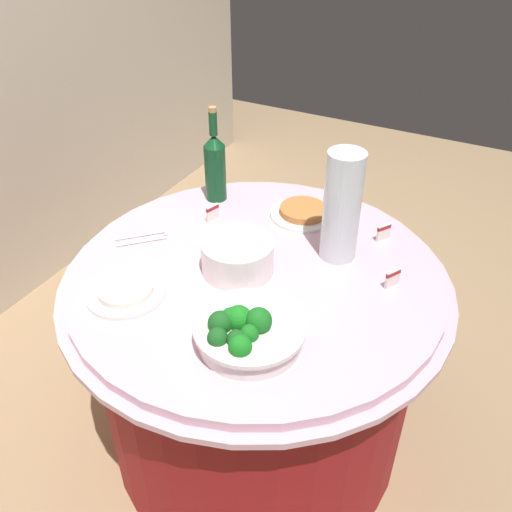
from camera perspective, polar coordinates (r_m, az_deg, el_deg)
The scene contains 12 objects.
ground_plane at distance 2.15m, azimuth -0.00°, elevation -17.37°, with size 6.00×6.00×0.00m, color #9E7F5B.
buffet_table at distance 1.86m, azimuth -0.00°, elevation -10.42°, with size 1.16×1.16×0.74m.
broccoli_bowl at distance 1.36m, azimuth -0.95°, elevation -7.85°, with size 0.28×0.28×0.12m.
plate_stack at distance 1.59m, azimuth -1.92°, elevation -0.04°, with size 0.21×0.21×0.10m.
wine_bottle at distance 1.92m, azimuth -4.27°, elevation 9.36°, with size 0.07×0.07×0.34m.
decorative_fruit_vase at distance 1.62m, azimuth 8.84°, elevation 4.54°, with size 0.11×0.11×0.34m.
serving_tongs at distance 1.79m, azimuth -11.65°, elevation 1.81°, with size 0.14×0.14×0.01m.
food_plate_peanuts at distance 1.87m, azimuth 4.86°, elevation 4.53°, with size 0.22×0.22×0.03m.
food_plate_rice at distance 1.56m, azimuth -13.35°, elevation -3.57°, with size 0.22×0.22×0.03m.
label_placard_front at distance 1.84m, azimuth -4.53°, elevation 4.58°, with size 0.05×0.02×0.05m.
label_placard_mid at distance 1.59m, azimuth 13.98°, elevation -2.17°, with size 0.05×0.03×0.05m.
label_placard_rear at distance 1.78m, azimuth 13.09°, elevation 2.49°, with size 0.05×0.03×0.05m.
Camera 1 is at (-1.14, -0.60, 1.72)m, focal length 38.59 mm.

